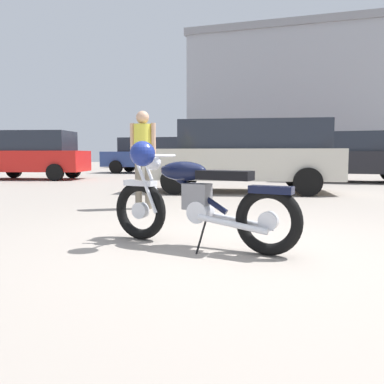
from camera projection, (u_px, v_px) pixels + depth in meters
name	position (u px, v px, depth m)	size (l,w,h in m)	color
ground_plane	(231.00, 246.00, 3.97)	(80.00, 80.00, 0.00)	gray
vintage_motorcycle	(193.00, 198.00, 3.90)	(2.02, 0.80, 1.07)	black
bystander	(143.00, 149.00, 6.60)	(0.46, 0.30, 1.66)	#706656
pale_sedan_back	(35.00, 155.00, 14.45)	(4.07, 2.18, 1.78)	black
silver_sedan_mid	(350.00, 157.00, 13.12)	(4.39, 2.35, 1.67)	black
dark_sedan_left	(153.00, 154.00, 19.28)	(4.73, 2.04, 1.74)	black
white_estate_far	(247.00, 154.00, 17.12)	(4.91, 2.49, 1.74)	black
red_hatchback_near	(245.00, 154.00, 9.61)	(4.80, 2.19, 1.74)	black
blue_hatchback_right	(288.00, 155.00, 19.98)	(4.14, 2.37, 1.78)	black
industrial_building	(322.00, 102.00, 29.91)	(19.78, 12.35, 18.60)	#9EA0A8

